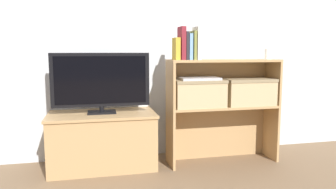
# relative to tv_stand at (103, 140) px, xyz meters

# --- Properties ---
(ground_plane) EXTENTS (16.00, 16.00, 0.00)m
(ground_plane) POSITION_rel_tv_stand_xyz_m (0.52, -0.22, -0.22)
(ground_plane) COLOR brown
(wall_back) EXTENTS (10.00, 0.05, 2.40)m
(wall_back) POSITION_rel_tv_stand_xyz_m (0.52, 0.26, 0.98)
(wall_back) COLOR silver
(wall_back) RESTS_ON ground_plane
(tv_stand) EXTENTS (0.84, 0.47, 0.44)m
(tv_stand) POSITION_rel_tv_stand_xyz_m (0.00, 0.00, 0.00)
(tv_stand) COLOR tan
(tv_stand) RESTS_ON ground_plane
(tv) EXTENTS (0.76, 0.14, 0.48)m
(tv) POSITION_rel_tv_stand_xyz_m (0.00, -0.00, 0.48)
(tv) COLOR black
(tv) RESTS_ON tv_stand
(bookshelf_lower_tier) EXTENTS (0.92, 0.27, 0.48)m
(bookshelf_lower_tier) POSITION_rel_tv_stand_xyz_m (0.99, -0.03, 0.08)
(bookshelf_lower_tier) COLOR tan
(bookshelf_lower_tier) RESTS_ON ground_plane
(bookshelf_upper_tier) EXTENTS (0.92, 0.27, 0.38)m
(bookshelf_upper_tier) POSITION_rel_tv_stand_xyz_m (0.99, -0.04, 0.51)
(bookshelf_upper_tier) COLOR tan
(bookshelf_upper_tier) RESTS_ON bookshelf_lower_tier
(book_mustard) EXTENTS (0.04, 0.12, 0.17)m
(book_mustard) POSITION_rel_tv_stand_xyz_m (0.58, -0.12, 0.73)
(book_mustard) COLOR gold
(book_mustard) RESTS_ON bookshelf_upper_tier
(book_maroon) EXTENTS (0.04, 0.14, 0.26)m
(book_maroon) POSITION_rel_tv_stand_xyz_m (0.62, -0.12, 0.77)
(book_maroon) COLOR maroon
(book_maroon) RESTS_ON bookshelf_upper_tier
(book_charcoal) EXTENTS (0.02, 0.13, 0.22)m
(book_charcoal) POSITION_rel_tv_stand_xyz_m (0.65, -0.12, 0.75)
(book_charcoal) COLOR #232328
(book_charcoal) RESTS_ON bookshelf_upper_tier
(book_skyblue) EXTENTS (0.03, 0.12, 0.20)m
(book_skyblue) POSITION_rel_tv_stand_xyz_m (0.69, -0.12, 0.74)
(book_skyblue) COLOR #709ECC
(book_skyblue) RESTS_ON bookshelf_upper_tier
(book_olive) EXTENTS (0.02, 0.14, 0.23)m
(book_olive) POSITION_rel_tv_stand_xyz_m (0.72, -0.12, 0.76)
(book_olive) COLOR olive
(book_olive) RESTS_ON bookshelf_upper_tier
(book_ivory) EXTENTS (0.03, 0.16, 0.26)m
(book_ivory) POSITION_rel_tv_stand_xyz_m (0.75, -0.12, 0.77)
(book_ivory) COLOR silver
(book_ivory) RESTS_ON bookshelf_upper_tier
(baby_monitor) EXTENTS (0.05, 0.04, 0.12)m
(baby_monitor) POSITION_rel_tv_stand_xyz_m (1.39, -0.09, 0.69)
(baby_monitor) COLOR white
(baby_monitor) RESTS_ON bookshelf_upper_tier
(storage_basket_left) EXTENTS (0.42, 0.24, 0.22)m
(storage_basket_left) POSITION_rel_tv_stand_xyz_m (0.77, -0.10, 0.38)
(storage_basket_left) COLOR tan
(storage_basket_left) RESTS_ON bookshelf_lower_tier
(storage_basket_right) EXTENTS (0.42, 0.24, 0.22)m
(storage_basket_right) POSITION_rel_tv_stand_xyz_m (1.21, -0.10, 0.38)
(storage_basket_right) COLOR tan
(storage_basket_right) RESTS_ON bookshelf_lower_tier
(laptop) EXTENTS (0.32, 0.22, 0.02)m
(laptop) POSITION_rel_tv_stand_xyz_m (0.77, -0.10, 0.49)
(laptop) COLOR #BCBCC1
(laptop) RESTS_ON storage_basket_left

